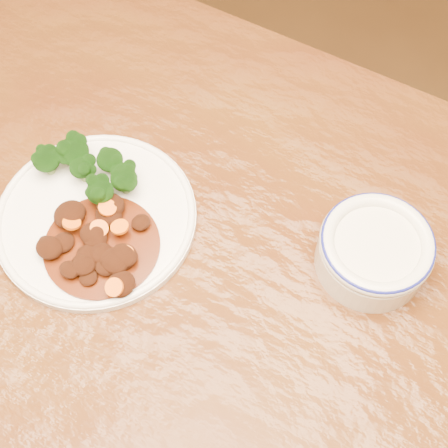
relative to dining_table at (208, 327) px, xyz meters
The scene contains 6 objects.
ground 0.67m from the dining_table, ahead, with size 4.00×4.00×0.00m, color #402310.
dining_table is the anchor object (origin of this frame).
dinner_plate 0.21m from the dining_table, behind, with size 0.26×0.26×0.02m.
broccoli_florets 0.26m from the dining_table, 166.73° to the left, with size 0.14×0.08×0.05m.
mince_stew 0.18m from the dining_table, behind, with size 0.15×0.15×0.03m.
dip_bowl 0.24m from the dining_table, 51.02° to the left, with size 0.14×0.14×0.06m.
Camera 1 is at (0.18, -0.22, 1.46)m, focal length 50.00 mm.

